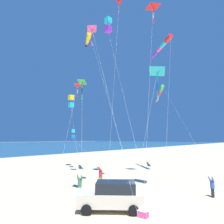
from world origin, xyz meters
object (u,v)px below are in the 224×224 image
kite_delta_teal_far_right (78,85)px  kite_box_long_streamer_right (108,25)px  kite_box_blue_topmost (73,134)px  person_child_green_jacket (212,186)px  kite_delta_white_trailing (158,72)px  kite_windsock_rainbow_low_near (88,38)px  kite_box_red_high_left (71,101)px  parked_car (112,196)px  kite_delta_green_low_center (83,82)px  cooler_box (143,214)px  person_child_grey_jacket (101,175)px  kite_windsock_long_streamer_left (163,45)px  person_adult_flyer (80,184)px  kite_delta_striped_overhead (153,7)px  kite_delta_black_fish_shape (119,2)px  kite_windsock_small_distant (160,92)px  kite_delta_orange_high_right (92,30)px

kite_delta_teal_far_right → kite_box_long_streamer_right: 8.78m
kite_box_blue_topmost → person_child_green_jacket: bearing=-8.6°
kite_delta_white_trailing → kite_box_blue_topmost: 18.70m
kite_windsock_rainbow_low_near → kite_delta_teal_far_right: (-1.46, -0.45, -6.59)m
kite_box_red_high_left → parked_car: bearing=-31.4°
kite_delta_green_low_center → kite_delta_teal_far_right: size_ratio=0.80×
parked_car → person_child_green_jacket: 8.72m
cooler_box → kite_delta_white_trailing: kite_delta_white_trailing is taller
person_child_grey_jacket → kite_box_red_high_left: bearing=154.9°
kite_windsock_long_streamer_left → person_adult_flyer: bearing=-96.1°
cooler_box → parked_car: bearing=-172.8°
person_child_grey_jacket → kite_delta_striped_overhead: size_ratio=0.09×
kite_delta_teal_far_right → kite_box_long_streamer_right: bearing=4.0°
kite_delta_green_low_center → kite_delta_striped_overhead: kite_delta_striped_overhead is taller
kite_delta_white_trailing → kite_delta_striped_overhead: bearing=119.7°
kite_delta_green_low_center → kite_windsock_rainbow_low_near: (-6.59, 6.97, 9.08)m
kite_delta_black_fish_shape → kite_delta_striped_overhead: size_ratio=0.91×
cooler_box → person_adult_flyer: (-6.37, 0.64, 0.75)m
person_child_grey_jacket → kite_windsock_small_distant: kite_windsock_small_distant is taller
cooler_box → kite_delta_striped_overhead: bearing=111.6°
person_child_grey_jacket → kite_delta_white_trailing: size_ratio=0.16×
cooler_box → kite_delta_white_trailing: 12.62m
kite_delta_striped_overhead → kite_delta_white_trailing: bearing=-60.3°
person_child_green_jacket → person_child_grey_jacket: size_ratio=0.90×
kite_box_long_streamer_right → kite_delta_green_low_center: bearing=-67.2°
kite_delta_black_fish_shape → kite_box_long_streamer_right: 4.25m
parked_car → person_child_green_jacket: (4.47, 7.49, -0.05)m
kite_box_red_high_left → kite_windsock_small_distant: size_ratio=0.82×
person_child_grey_jacket → parked_car: bearing=-42.1°
kite_delta_teal_far_right → kite_box_long_streamer_right: kite_box_long_streamer_right is taller
person_adult_flyer → kite_delta_striped_overhead: 22.66m
kite_windsock_long_streamer_left → kite_windsock_small_distant: (-2.97, 5.00, -5.51)m
kite_delta_black_fish_shape → kite_windsock_small_distant: 16.44m
parked_car → cooler_box: parked_car is taller
person_child_green_jacket → kite_box_long_streamer_right: kite_box_long_streamer_right is taller
person_child_green_jacket → person_adult_flyer: bearing=-142.7°
cooler_box → kite_delta_striped_overhead: (-4.14, 10.42, 21.06)m
kite_box_long_streamer_right → person_child_green_jacket: bearing=-0.1°
kite_windsock_small_distant → kite_windsock_rainbow_low_near: bearing=-111.1°
person_child_green_jacket → kite_delta_striped_overhead: (-6.41, 3.21, 20.37)m
parked_car → person_adult_flyer: bearing=167.7°
kite_windsock_small_distant → cooler_box: bearing=-68.1°
cooler_box → kite_box_red_high_left: size_ratio=0.05×
kite_delta_white_trailing → kite_windsock_long_streamer_left: bearing=110.8°
kite_delta_orange_high_right → kite_box_red_high_left: kite_delta_orange_high_right is taller
kite_delta_green_low_center → kite_windsock_small_distant: bearing=95.6°
kite_delta_white_trailing → person_child_green_jacket: bearing=15.5°
kite_delta_black_fish_shape → kite_delta_white_trailing: (3.67, 1.24, -8.25)m
cooler_box → kite_delta_green_low_center: 11.10m
kite_box_blue_topmost → kite_delta_striped_overhead: size_ratio=0.59×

